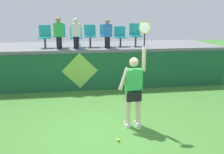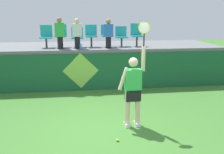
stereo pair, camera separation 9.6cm
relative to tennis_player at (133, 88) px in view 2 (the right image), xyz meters
The scene contains 17 objects.
ground_plane 1.23m from the tennis_player, 165.74° to the right, with size 40.00×40.00×0.00m, color #3D752D.
court_back_wall 3.32m from the tennis_player, 103.06° to the left, with size 10.17×0.20×1.34m, color #195633.
spectator_platform 4.73m from the tennis_player, 99.12° to the left, with size 10.17×2.97×0.12m, color slate.
tennis_player is the anchor object (origin of this frame).
tennis_ball 1.29m from the tennis_player, 123.15° to the right, with size 0.07×0.07×0.07m, color #D1E533.
water_bottle 3.59m from the tennis_player, 109.65° to the left, with size 0.07×0.07×0.22m, color #338CE5.
stadium_chair_0 4.85m from the tennis_player, 120.95° to the left, with size 0.44×0.42×0.83m.
stadium_chair_1 4.61m from the tennis_player, 115.14° to the left, with size 0.44×0.42×0.85m.
stadium_chair_2 4.37m from the tennis_player, 107.67° to the left, with size 0.44×0.42×0.75m.
stadium_chair_3 4.26m from the tennis_player, 100.69° to the left, with size 0.44×0.42×0.84m.
stadium_chair_4 4.20m from the tennis_player, 92.28° to the left, with size 0.44×0.42×0.83m.
stadium_chair_5 4.20m from the tennis_player, 84.44° to the left, with size 0.44×0.42×0.77m.
stadium_chair_6 4.32m from the tennis_player, 76.25° to the left, with size 0.44×0.42×0.87m.
spectator_0 3.78m from the tennis_player, 92.56° to the left, with size 0.34×0.20×1.06m.
spectator_1 4.02m from the tennis_player, 109.55° to the left, with size 0.34×0.20×1.08m.
spectator_2 4.26m from the tennis_player, 117.65° to the left, with size 0.34×0.20×1.12m.
wall_signage_mount 3.48m from the tennis_player, 111.32° to the left, with size 1.27×0.01×1.37m.
Camera 2 is at (-0.52, -5.49, 2.68)m, focal length 40.54 mm.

